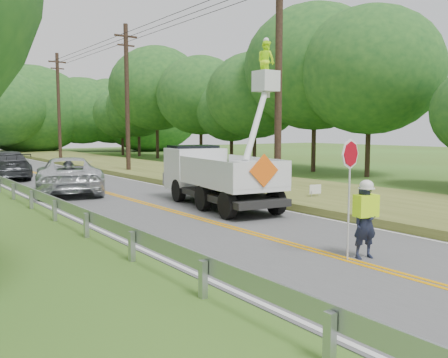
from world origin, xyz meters
TOP-DOWN VIEW (x-y plane):
  - ground at (0.00, 0.00)m, footprint 140.00×140.00m
  - road at (0.00, 14.00)m, footprint 7.20×96.00m
  - guardrail at (-4.02, 14.91)m, footprint 0.18×48.00m
  - utility_poles at (5.00, 17.02)m, footprint 1.60×43.30m
  - tall_grass_verge at (7.10, 14.00)m, footprint 7.00×96.00m
  - treeline_right at (15.73, 25.25)m, footprint 11.54×53.05m
  - flagger at (0.43, 0.95)m, footprint 1.12×0.55m
  - bucket_truck at (2.36, 9.95)m, footprint 4.28×6.98m
  - suv_silver at (-1.48, 16.64)m, footprint 4.38×6.71m
  - suv_darkgrey at (-2.49, 25.27)m, footprint 2.90×6.08m
  - yard_sign at (5.70, 7.46)m, footprint 0.54×0.16m

SIDE VIEW (x-z plane):
  - ground at x=0.00m, z-range 0.00..0.00m
  - road at x=0.00m, z-range 0.00..0.02m
  - tall_grass_verge at x=7.10m, z-range 0.00..0.30m
  - guardrail at x=-4.02m, z-range 0.17..0.94m
  - yard_sign at x=5.70m, z-range 0.17..0.97m
  - suv_darkgrey at x=-2.49m, z-range 0.02..1.73m
  - suv_silver at x=-1.48m, z-range 0.02..1.74m
  - flagger at x=0.43m, z-range -0.38..2.43m
  - bucket_truck at x=2.36m, z-range -1.79..4.82m
  - utility_poles at x=5.00m, z-range 0.27..10.27m
  - treeline_right at x=15.73m, z-range 0.42..12.21m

